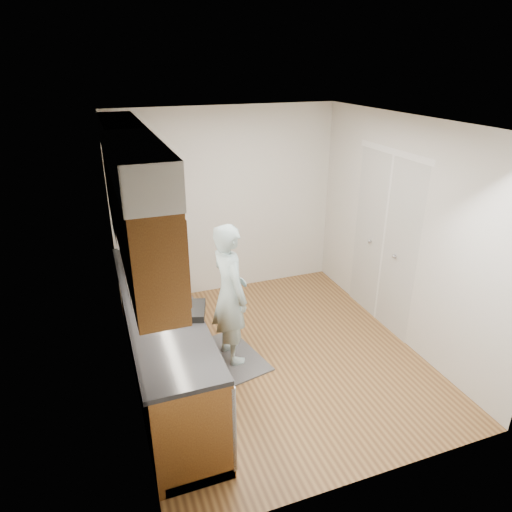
{
  "coord_description": "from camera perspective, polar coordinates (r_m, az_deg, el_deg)",
  "views": [
    {
      "loc": [
        -1.64,
        -3.88,
        3.01
      ],
      "look_at": [
        -0.13,
        0.25,
        1.11
      ],
      "focal_mm": 32.0,
      "sensor_mm": 36.0,
      "label": 1
    }
  ],
  "objects": [
    {
      "name": "dish_rack",
      "position": [
        4.1,
        -9.19,
        -6.77
      ],
      "size": [
        0.47,
        0.43,
        0.06
      ],
      "primitive_type": "cube",
      "rotation": [
        0.0,
        0.0,
        -0.29
      ],
      "color": "black",
      "rests_on": "counter"
    },
    {
      "name": "wall_back",
      "position": [
        6.12,
        -3.67,
        6.62
      ],
      "size": [
        3.0,
        0.02,
        2.5
      ],
      "primitive_type": "cube",
      "color": "beige",
      "rests_on": "floor"
    },
    {
      "name": "closet_door",
      "position": [
        5.58,
        15.66,
        1.65
      ],
      "size": [
        0.02,
        1.22,
        2.05
      ],
      "primitive_type": "cube",
      "color": "silver",
      "rests_on": "wall_right"
    },
    {
      "name": "floor",
      "position": [
        5.18,
        2.4,
        -12.21
      ],
      "size": [
        3.5,
        3.5,
        0.0
      ],
      "primitive_type": "plane",
      "color": "olive",
      "rests_on": "ground"
    },
    {
      "name": "soap_bottle_c",
      "position": [
        5.19,
        -12.19,
        0.22
      ],
      "size": [
        0.15,
        0.15,
        0.15
      ],
      "primitive_type": "imported",
      "rotation": [
        0.0,
        0.0,
        0.34
      ],
      "color": "white",
      "rests_on": "counter"
    },
    {
      "name": "steel_can",
      "position": [
        4.97,
        -10.58,
        -0.98
      ],
      "size": [
        0.07,
        0.07,
        0.11
      ],
      "primitive_type": "cylinder",
      "rotation": [
        0.0,
        0.0,
        -0.17
      ],
      "color": "#A5A5AA",
      "rests_on": "counter"
    },
    {
      "name": "soap_bottle_b",
      "position": [
        5.06,
        -11.49,
        0.01
      ],
      "size": [
        0.13,
        0.13,
        0.21
      ],
      "primitive_type": "imported",
      "rotation": [
        0.0,
        0.0,
        -0.79
      ],
      "color": "white",
      "rests_on": "counter"
    },
    {
      "name": "floor_mat",
      "position": [
        5.14,
        -3.08,
        -12.38
      ],
      "size": [
        0.72,
        1.0,
        0.02
      ],
      "primitive_type": "cube",
      "rotation": [
        0.0,
        0.0,
        0.22
      ],
      "color": "#5E5E61",
      "rests_on": "floor"
    },
    {
      "name": "upper_cabinets",
      "position": [
        4.07,
        -15.12,
        7.47
      ],
      "size": [
        0.47,
        2.8,
        1.21
      ],
      "color": "brown",
      "rests_on": "wall_left"
    },
    {
      "name": "person",
      "position": [
        4.68,
        -3.3,
        -3.64
      ],
      "size": [
        0.49,
        0.66,
        1.74
      ],
      "primitive_type": "imported",
      "rotation": [
        0.0,
        0.0,
        1.71
      ],
      "color": "#9BB9BD",
      "rests_on": "floor_mat"
    },
    {
      "name": "wall_right",
      "position": [
        5.29,
        17.86,
        2.79
      ],
      "size": [
        0.02,
        3.5,
        2.5
      ],
      "primitive_type": "cube",
      "color": "beige",
      "rests_on": "floor"
    },
    {
      "name": "wall_left",
      "position": [
        4.26,
        -16.32,
        -2.04
      ],
      "size": [
        0.02,
        3.5,
        2.5
      ],
      "primitive_type": "cube",
      "color": "beige",
      "rests_on": "floor"
    },
    {
      "name": "soap_bottle_a",
      "position": [
        4.85,
        -12.41,
        -0.58
      ],
      "size": [
        0.12,
        0.12,
        0.29
      ],
      "primitive_type": "imported",
      "rotation": [
        0.0,
        0.0,
        0.06
      ],
      "color": "white",
      "rests_on": "counter"
    },
    {
      "name": "counter",
      "position": [
        4.64,
        -11.53,
        -10.04
      ],
      "size": [
        0.64,
        2.8,
        1.3
      ],
      "color": "brown",
      "rests_on": "floor"
    },
    {
      "name": "ceiling",
      "position": [
        4.24,
        2.99,
        16.44
      ],
      "size": [
        3.5,
        3.5,
        0.0
      ],
      "primitive_type": "plane",
      "rotation": [
        3.14,
        0.0,
        0.0
      ],
      "color": "white",
      "rests_on": "wall_left"
    }
  ]
}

